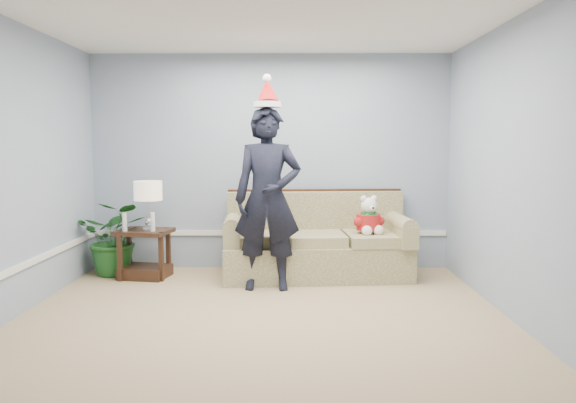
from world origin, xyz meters
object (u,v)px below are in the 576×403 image
(sofa, at_px, (316,246))
(table_lamp, at_px, (148,193))
(man, at_px, (268,199))
(teddy_bear, at_px, (369,220))
(side_table, at_px, (145,259))
(houseplant, at_px, (116,238))

(sofa, bearing_deg, table_lamp, -179.71)
(table_lamp, xyz_separation_m, man, (1.41, -0.45, -0.03))
(sofa, xyz_separation_m, teddy_bear, (0.61, -0.13, 0.34))
(side_table, xyz_separation_m, man, (1.48, -0.50, 0.77))
(houseplant, relative_size, teddy_bear, 1.97)
(side_table, bearing_deg, table_lamp, -38.52)
(table_lamp, xyz_separation_m, houseplant, (-0.46, 0.21, -0.57))
(sofa, height_order, man, man)
(sofa, bearing_deg, man, -136.66)
(sofa, distance_m, table_lamp, 2.07)
(teddy_bear, bearing_deg, man, -174.45)
(man, distance_m, teddy_bear, 1.29)
(table_lamp, height_order, houseplant, table_lamp)
(side_table, xyz_separation_m, teddy_bear, (2.64, -0.03, 0.48))
(houseplant, height_order, teddy_bear, teddy_bear)
(table_lamp, bearing_deg, sofa, 4.66)
(sofa, distance_m, teddy_bear, 0.71)
(table_lamp, distance_m, houseplant, 0.76)
(sofa, xyz_separation_m, houseplant, (-2.42, 0.05, 0.09))
(man, height_order, teddy_bear, man)
(side_table, relative_size, man, 0.34)
(houseplant, relative_size, man, 0.45)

